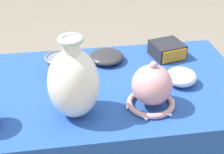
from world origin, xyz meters
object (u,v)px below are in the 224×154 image
object	(u,v)px
cup_wide_slate	(60,64)
bowl_shallow_porcelain	(181,77)
mosaic_tile_box	(167,50)
vase_dome_bell	(152,88)
vase_tall_bulbous	(73,82)
bowl_shallow_charcoal	(106,57)

from	to	relation	value
cup_wide_slate	bowl_shallow_porcelain	bearing A→B (deg)	-18.90
mosaic_tile_box	cup_wide_slate	xyz separation A→B (m)	(-0.50, -0.07, 0.01)
vase_dome_bell	mosaic_tile_box	bearing A→B (deg)	65.07
mosaic_tile_box	bowl_shallow_porcelain	xyz separation A→B (m)	(-0.01, -0.24, -0.00)
vase_tall_bulbous	mosaic_tile_box	bearing A→B (deg)	39.78
vase_tall_bulbous	cup_wide_slate	size ratio (longest dim) A/B	2.43
mosaic_tile_box	bowl_shallow_porcelain	size ratio (longest dim) A/B	1.29
vase_tall_bulbous	vase_dome_bell	distance (m)	0.28
vase_dome_bell	bowl_shallow_porcelain	size ratio (longest dim) A/B	1.51
mosaic_tile_box	bowl_shallow_porcelain	world-z (taller)	mosaic_tile_box
vase_dome_bell	bowl_shallow_porcelain	distance (m)	0.21
vase_dome_bell	bowl_shallow_charcoal	distance (m)	0.39
cup_wide_slate	bowl_shallow_charcoal	world-z (taller)	cup_wide_slate
mosaic_tile_box	bowl_shallow_charcoal	distance (m)	0.29
mosaic_tile_box	bowl_shallow_porcelain	distance (m)	0.24
mosaic_tile_box	vase_dome_bell	bearing A→B (deg)	-128.25
vase_tall_bulbous	bowl_shallow_porcelain	world-z (taller)	vase_tall_bulbous
vase_tall_bulbous	cup_wide_slate	distance (m)	0.32
bowl_shallow_charcoal	bowl_shallow_porcelain	world-z (taller)	bowl_shallow_porcelain
vase_tall_bulbous	mosaic_tile_box	size ratio (longest dim) A/B	1.86
bowl_shallow_charcoal	bowl_shallow_porcelain	xyz separation A→B (m)	(0.27, -0.24, 0.01)
vase_tall_bulbous	bowl_shallow_porcelain	bearing A→B (deg)	17.32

